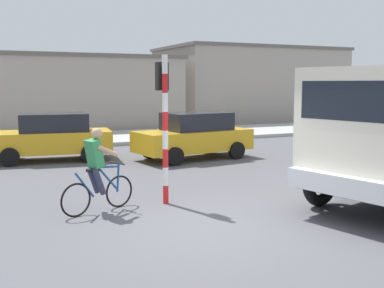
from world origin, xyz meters
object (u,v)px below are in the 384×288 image
Objects in this scene: cyclist at (97,170)px; car_red_near at (51,137)px; car_white_mid at (194,135)px; traffic_light_pole at (164,108)px.

cyclist is 0.41× the size of car_red_near.
car_red_near is at bearing 89.13° from cyclist.
cyclist reaches higher than car_white_mid.
car_red_near is 4.84m from car_white_mid.
traffic_light_pole is 0.76× the size of car_red_near.
traffic_light_pole reaches higher than cyclist.
traffic_light_pole is 0.76× the size of car_white_mid.
traffic_light_pole is at bearing -78.58° from car_red_near.
traffic_light_pole reaches higher than car_red_near.
car_red_near is at bearing 101.42° from traffic_light_pole.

